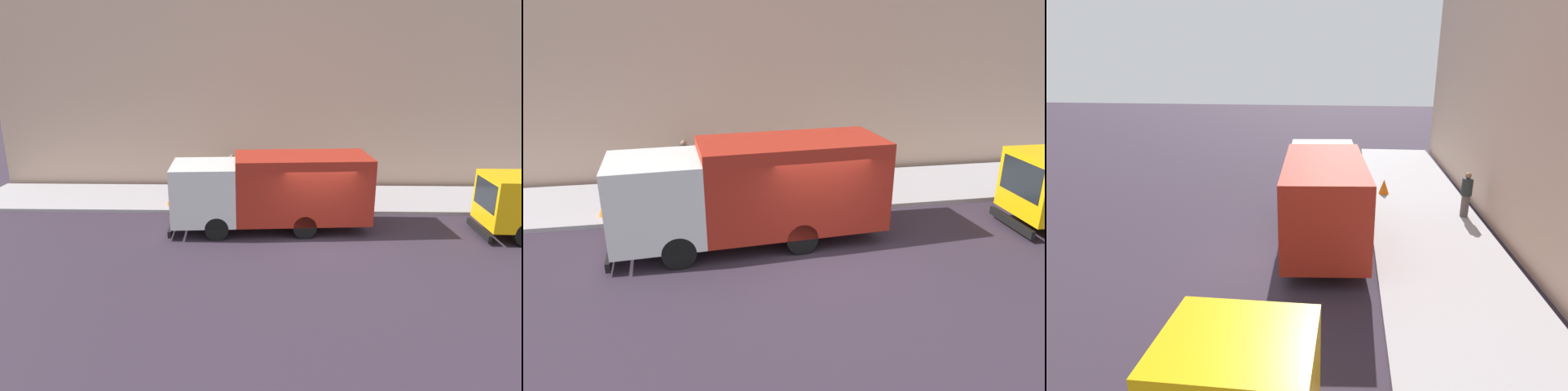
% 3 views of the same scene
% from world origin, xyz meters
% --- Properties ---
extents(ground, '(80.00, 80.00, 0.00)m').
position_xyz_m(ground, '(0.00, 0.00, 0.00)').
color(ground, '#322734').
extents(sidewalk, '(3.93, 30.00, 0.14)m').
position_xyz_m(sidewalk, '(4.97, 0.00, 0.07)').
color(sidewalk, '#A6A2A6').
rests_on(sidewalk, ground).
extents(building_facade, '(0.50, 30.00, 11.97)m').
position_xyz_m(building_facade, '(7.43, 0.00, 5.98)').
color(building_facade, tan).
rests_on(building_facade, ground).
extents(large_utility_truck, '(2.87, 7.52, 2.84)m').
position_xyz_m(large_utility_truck, '(1.36, 1.69, 1.57)').
color(large_utility_truck, silver).
rests_on(large_utility_truck, ground).
extents(pedestrian_walking, '(0.44, 0.44, 1.65)m').
position_xyz_m(pedestrian_walking, '(6.41, 3.61, 1.01)').
color(pedestrian_walking, '#534B47').
rests_on(pedestrian_walking, sidewalk).
extents(traffic_cone_orange, '(0.44, 0.44, 0.63)m').
position_xyz_m(traffic_cone_orange, '(3.69, 6.02, 0.46)').
color(traffic_cone_orange, orange).
rests_on(traffic_cone_orange, sidewalk).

